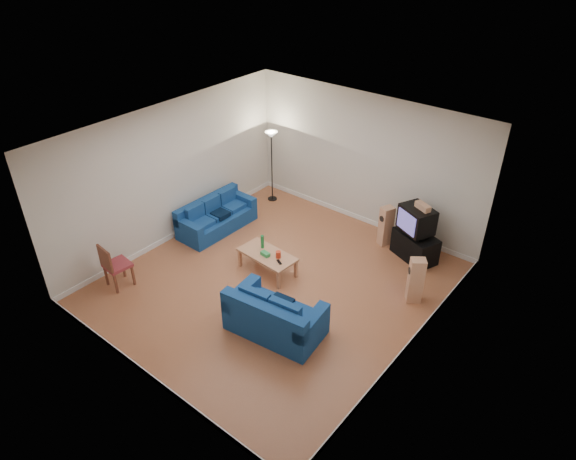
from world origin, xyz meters
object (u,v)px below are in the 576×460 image
Objects in this scene: sofa_loveseat at (274,319)px; coffee_table at (267,256)px; television at (416,219)px; tv_stand at (415,246)px; sofa_three_seat at (216,218)px.

coffee_table is at bearing 127.42° from sofa_loveseat.
television reaches higher than coffee_table.
television is (2.14, 2.37, 0.59)m from coffee_table.
tv_stand is 0.69m from television.
coffee_table is 3.25m from television.
sofa_three_seat is at bearing -134.82° from tv_stand.
coffee_table is at bearing -110.59° from tv_stand.
tv_stand is at bearing 47.82° from coffee_table.
sofa_three_seat is 2.25× the size of television.
sofa_loveseat reaches higher than tv_stand.
television is at bearing 114.10° from sofa_three_seat.
sofa_loveseat is 1.42× the size of coffee_table.
sofa_three_seat reaches higher than coffee_table.
sofa_three_seat is at bearing -131.44° from television.
sofa_loveseat is at bearing 62.04° from sofa_three_seat.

